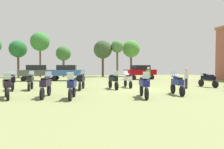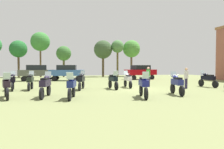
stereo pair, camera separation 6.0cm
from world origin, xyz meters
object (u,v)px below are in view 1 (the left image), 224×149
Objects in this scene: motorcycle_1 at (7,86)px; car_2 at (140,71)px; tree_4 at (18,49)px; tree_1 at (63,54)px; motorcycle_8 at (82,80)px; car_3 at (67,72)px; tree_5 at (103,50)px; motorcycle_3 at (177,83)px; motorcycle_12 at (46,85)px; motorcycle_5 at (128,79)px; tree_7 at (40,42)px; motorcycle_10 at (31,81)px; motorcycle_11 at (144,85)px; person_1 at (186,77)px; motorcycle_6 at (208,79)px; person_2 at (148,75)px; tree_8 at (117,47)px; motorcycle_2 at (113,80)px; car_1 at (37,72)px; motorcycle_7 at (72,86)px; motorcycle_9 at (13,81)px; tree_2 at (131,49)px.

car_2 is at bearing -149.67° from motorcycle_1.
tree_4 is (-17.92, 10.34, 3.56)m from car_2.
motorcycle_8 is at bearing -86.53° from tree_1.
car_3 is 0.69× the size of tree_5.
motorcycle_12 reaches higher than motorcycle_3.
motorcycle_5 is 22.58m from tree_7.
car_2 is (13.07, 10.47, 0.45)m from motorcycle_10.
motorcycle_11 is 1.33× the size of person_1.
person_1 is at bearing 5.53° from motorcycle_8.
motorcycle_6 is 16.48m from car_3.
motorcycle_11 is 0.50× the size of car_3.
motorcycle_8 is at bearing 130.36° from car_2.
person_1 reaches higher than motorcycle_8.
tree_8 is (2.22, 18.92, 4.26)m from person_2.
tree_8 is at bearing 93.51° from motorcycle_3.
motorcycle_3 is 16.62m from car_3.
motorcycle_2 reaches higher than motorcycle_6.
tree_8 is (9.43, -0.73, 1.27)m from tree_1.
tree_7 reaches higher than motorcycle_6.
tree_5 reaches higher than tree_1.
motorcycle_7 is at bearing -171.03° from car_1.
motorcycle_9 is at bearing -11.14° from motorcycle_2.
motorcycle_9 is (-9.12, 0.00, 0.01)m from motorcycle_5.
motorcycle_6 is at bearing -4.11° from motorcycle_10.
motorcycle_7 is at bearing 4.68° from motorcycle_11.
motorcycle_9 is (-4.17, 5.29, -0.02)m from motorcycle_7.
motorcycle_11 is (0.59, -4.95, 0.02)m from motorcycle_2.
motorcycle_9 is at bearing -124.91° from tree_8.
person_1 is at bearing -58.76° from tree_7.
motorcycle_8 is 23.52m from tree_4.
car_2 reaches higher than motorcycle_10.
motorcycle_5 is 0.49× the size of car_2.
tree_8 is at bearing -36.54° from car_3.
motorcycle_2 is 1.06× the size of motorcycle_9.
motorcycle_9 is 11.00m from car_3.
tree_4 reaches higher than motorcycle_8.
motorcycle_10 is at bearing 170.09° from motorcycle_6.
tree_4 is (-14.66, 20.61, 3.70)m from person_2.
motorcycle_12 is (-5.50, 1.40, -0.00)m from motorcycle_11.
motorcycle_8 is (4.49, 3.58, -0.00)m from motorcycle_1.
motorcycle_12 is 26.22m from tree_4.
tree_7 reaches higher than motorcycle_5.
motorcycle_3 is 0.32× the size of tree_2.
motorcycle_7 is (3.55, -0.97, -0.00)m from motorcycle_1.
motorcycle_3 is at bearing -27.51° from motorcycle_10.
motorcycle_9 is 10.66m from car_1.
motorcycle_2 is at bearing -117.06° from motorcycle_7.
motorcycle_6 is 19.62m from car_1.
motorcycle_12 is at bearing -108.62° from motorcycle_8.
motorcycle_5 is at bearing -75.14° from tree_1.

